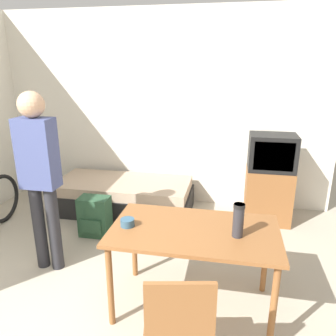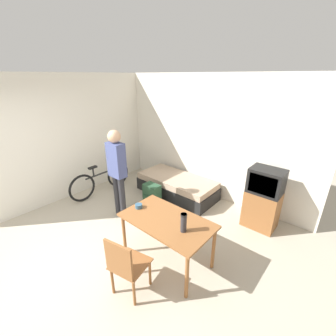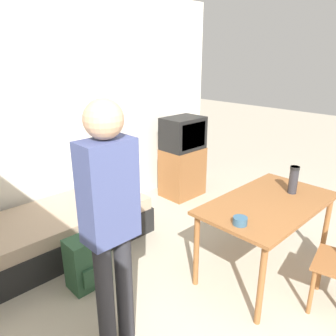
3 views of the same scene
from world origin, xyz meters
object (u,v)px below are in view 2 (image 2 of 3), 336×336
at_px(wooden_chair, 125,265).
at_px(mate_bowl, 139,206).
at_px(tv, 263,199).
at_px(daybed, 177,186).
at_px(dining_table, 167,224).
at_px(backpack, 152,195).
at_px(thermos_flask, 184,222).
at_px(bicycle, 101,180).
at_px(person_standing, 117,168).

bearing_deg(wooden_chair, mate_bowl, 126.60).
relative_size(tv, wooden_chair, 1.30).
xyz_separation_m(daybed, mate_bowl, (0.65, -1.77, 0.55)).
bearing_deg(dining_table, wooden_chair, -89.57).
xyz_separation_m(wooden_chair, backpack, (-1.31, 1.77, -0.26)).
relative_size(daybed, thermos_flask, 7.05).
bearing_deg(thermos_flask, dining_table, 171.53).
relative_size(dining_table, bicycle, 0.81).
height_order(wooden_chair, mate_bowl, wooden_chair).
bearing_deg(thermos_flask, person_standing, 169.43).
height_order(tv, person_standing, person_standing).
bearing_deg(tv, dining_table, -112.98).
xyz_separation_m(bicycle, thermos_flask, (2.93, -0.64, 0.55)).
relative_size(dining_table, thermos_flask, 5.00).
xyz_separation_m(wooden_chair, mate_bowl, (-0.54, 0.73, 0.27)).
distance_m(bicycle, person_standing, 1.35).
bearing_deg(dining_table, thermos_flask, -8.47).
distance_m(dining_table, wooden_chair, 0.80).
distance_m(wooden_chair, backpack, 2.22).
distance_m(daybed, bicycle, 1.81).
xyz_separation_m(daybed, bicycle, (-1.42, -1.12, 0.11)).
height_order(tv, mate_bowl, tv).
height_order(bicycle, thermos_flask, thermos_flask).
height_order(dining_table, backpack, dining_table).
height_order(dining_table, wooden_chair, wooden_chair).
height_order(thermos_flask, mate_bowl, thermos_flask).
bearing_deg(tv, wooden_chair, -106.29).
xyz_separation_m(tv, wooden_chair, (-0.75, -2.56, -0.07)).
height_order(daybed, person_standing, person_standing).
relative_size(daybed, backpack, 3.90).
bearing_deg(mate_bowl, backpack, 126.23).
bearing_deg(person_standing, tv, 33.54).
distance_m(thermos_flask, backpack, 2.04).
distance_m(wooden_chair, mate_bowl, 0.95).
bearing_deg(backpack, mate_bowl, -53.77).
relative_size(daybed, dining_table, 1.41).
relative_size(bicycle, backpack, 3.40).
relative_size(tv, bicycle, 0.71).
distance_m(dining_table, bicycle, 2.69).
bearing_deg(wooden_chair, bicycle, 152.18).
relative_size(person_standing, thermos_flask, 6.61).
relative_size(tv, mate_bowl, 10.25).
bearing_deg(tv, bicycle, -160.51).
height_order(daybed, wooden_chair, wooden_chair).
relative_size(tv, person_standing, 0.66).
xyz_separation_m(dining_table, wooden_chair, (0.01, -0.78, -0.15)).
distance_m(mate_bowl, backpack, 1.39).
xyz_separation_m(dining_table, person_standing, (-1.49, 0.29, 0.39)).
height_order(daybed, thermos_flask, thermos_flask).
relative_size(tv, thermos_flask, 4.34).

